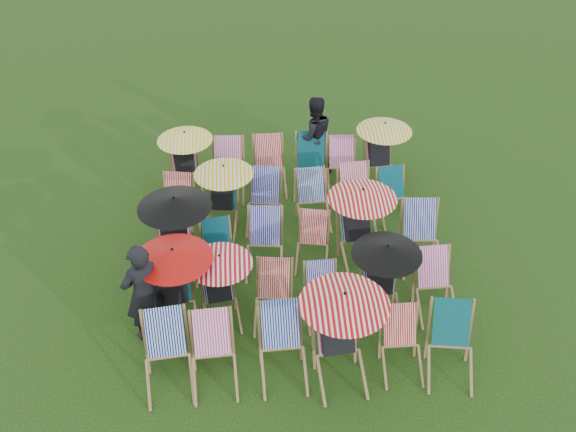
{
  "coord_description": "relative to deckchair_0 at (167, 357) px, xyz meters",
  "views": [
    {
      "loc": [
        -0.73,
        -8.02,
        7.36
      ],
      "look_at": [
        -0.09,
        0.26,
        0.9
      ],
      "focal_mm": 40.0,
      "sensor_mm": 36.0,
      "label": 1
    }
  ],
  "objects": [
    {
      "name": "deckchair_0",
      "position": [
        0.0,
        0.0,
        0.0
      ],
      "size": [
        0.76,
        0.99,
        1.01
      ],
      "rotation": [
        0.0,
        0.0,
        0.1
      ],
      "color": "#966D46",
      "rests_on": "ground"
    },
    {
      "name": "deckchair_16",
      "position": [
        3.03,
        2.39,
        0.21
      ],
      "size": [
        1.14,
        1.24,
        1.36
      ],
      "rotation": [
        0.0,
        0.0,
        0.16
      ],
      "color": "#966D46",
      "rests_on": "ground"
    },
    {
      "name": "deckchair_10",
      "position": [
        3.16,
        1.11,
        0.16
      ],
      "size": [
        1.06,
        1.1,
        1.26
      ],
      "rotation": [
        0.0,
        0.0,
        -0.0
      ],
      "color": "#966D46",
      "rests_on": "ground"
    },
    {
      "name": "deckchair_28",
      "position": [
        3.06,
        4.53,
        -0.04
      ],
      "size": [
        0.66,
        0.89,
        0.93
      ],
      "rotation": [
        0.0,
        0.0,
        -0.06
      ],
      "color": "#966D46",
      "rests_on": "ground"
    },
    {
      "name": "deckchair_6",
      "position": [
        0.04,
        1.12,
        0.22
      ],
      "size": [
        1.16,
        1.24,
        1.37
      ],
      "rotation": [
        0.0,
        0.0,
        0.12
      ],
      "color": "#966D46",
      "rests_on": "ground"
    },
    {
      "name": "deckchair_19",
      "position": [
        0.74,
        3.44,
        0.15
      ],
      "size": [
        1.05,
        1.11,
        1.24
      ],
      "rotation": [
        0.0,
        0.0,
        -0.15
      ],
      "color": "#966D46",
      "rests_on": "ground"
    },
    {
      "name": "deckchair_18",
      "position": [
        -0.1,
        3.48,
        -0.04
      ],
      "size": [
        0.74,
        0.94,
        0.93
      ],
      "rotation": [
        0.0,
        0.0,
        -0.17
      ],
      "color": "#966D46",
      "rests_on": "ground"
    },
    {
      "name": "deckchair_25",
      "position": [
        0.83,
        4.5,
        0.0
      ],
      "size": [
        0.73,
        0.97,
        1.01
      ],
      "rotation": [
        0.0,
        0.0,
        -0.06
      ],
      "color": "#966D46",
      "rests_on": "ground"
    },
    {
      "name": "deckchair_14",
      "position": [
        1.43,
        2.28,
        -0.02
      ],
      "size": [
        0.73,
        0.95,
        0.96
      ],
      "rotation": [
        0.0,
        0.0,
        -0.11
      ],
      "color": "#966D46",
      "rests_on": "ground"
    },
    {
      "name": "deckchair_23",
      "position": [
        3.87,
        3.48,
        -0.07
      ],
      "size": [
        0.66,
        0.86,
        0.88
      ],
      "rotation": [
        0.0,
        0.0,
        0.1
      ],
      "color": "#966D46",
      "rests_on": "ground"
    },
    {
      "name": "deckchair_1",
      "position": [
        0.62,
        -0.02,
        -0.02
      ],
      "size": [
        0.69,
        0.92,
        0.97
      ],
      "rotation": [
        0.0,
        0.0,
        0.05
      ],
      "color": "#966D46",
      "rests_on": "ground"
    },
    {
      "name": "deckchair_8",
      "position": [
        1.51,
        1.07,
        -0.05
      ],
      "size": [
        0.7,
        0.9,
        0.9
      ],
      "rotation": [
        0.0,
        0.0,
        -0.12
      ],
      "color": "#966D46",
      "rests_on": "ground"
    },
    {
      "name": "deckchair_17",
      "position": [
        4.04,
        2.19,
        0.01
      ],
      "size": [
        0.75,
        0.99,
        1.02
      ],
      "rotation": [
        0.0,
        0.0,
        -0.08
      ],
      "color": "#966D46",
      "rests_on": "ground"
    },
    {
      "name": "deckchair_12",
      "position": [
        -0.01,
        2.32,
        0.24
      ],
      "size": [
        1.19,
        1.26,
        1.41
      ],
      "rotation": [
        0.0,
        0.0,
        0.08
      ],
      "color": "#966D46",
      "rests_on": "ground"
    },
    {
      "name": "deckchair_13",
      "position": [
        0.67,
        2.25,
        -0.09
      ],
      "size": [
        0.66,
        0.84,
        0.84
      ],
      "rotation": [
        0.0,
        0.0,
        0.14
      ],
      "color": "#966D46",
      "rests_on": "ground"
    },
    {
      "name": "deckchair_24",
      "position": [
        0.04,
        4.63,
        0.15
      ],
      "size": [
        1.05,
        1.13,
        1.24
      ],
      "rotation": [
        0.0,
        0.0,
        0.17
      ],
      "color": "#966D46",
      "rests_on": "ground"
    },
    {
      "name": "deckchair_2",
      "position": [
        1.58,
        0.03,
        -0.0
      ],
      "size": [
        0.7,
        0.96,
        1.01
      ],
      "rotation": [
        0.0,
        0.0,
        0.04
      ],
      "color": "#966D46",
      "rests_on": "ground"
    },
    {
      "name": "person_rear",
      "position": [
        2.55,
        5.09,
        0.33
      ],
      "size": [
        0.93,
        0.8,
        1.67
      ],
      "primitive_type": "imported",
      "rotation": [
        0.0,
        0.0,
        3.37
      ],
      "color": "black",
      "rests_on": "ground"
    },
    {
      "name": "deckchair_21",
      "position": [
        2.37,
        3.46,
        -0.05
      ],
      "size": [
        0.68,
        0.89,
        0.92
      ],
      "rotation": [
        0.0,
        0.0,
        0.08
      ],
      "color": "#966D46",
      "rests_on": "ground"
    },
    {
      "name": "deckchair_4",
      "position": [
        3.25,
        0.0,
        -0.06
      ],
      "size": [
        0.58,
        0.81,
        0.88
      ],
      "rotation": [
        0.0,
        0.0,
        -0.0
      ],
      "color": "#966D46",
      "rests_on": "ground"
    },
    {
      "name": "deckchair_15",
      "position": [
        2.24,
        2.33,
        -0.08
      ],
      "size": [
        0.69,
        0.86,
        0.84
      ],
      "rotation": [
        0.0,
        0.0,
        -0.19
      ],
      "color": "#966D46",
      "rests_on": "ground"
    },
    {
      "name": "deckchair_29",
      "position": [
        3.83,
        4.64,
        0.17
      ],
      "size": [
        1.07,
        1.14,
        1.27
      ],
      "rotation": [
        0.0,
        0.0,
        0.09
      ],
      "color": "#966D46",
      "rests_on": "ground"
    },
    {
      "name": "ground",
      "position": [
        1.93,
        2.22,
        -0.5
      ],
      "size": [
        100.0,
        100.0,
        0.0
      ],
      "primitive_type": "plane",
      "color": "black",
      "rests_on": "ground"
    },
    {
      "name": "person_left",
      "position": [
        -0.37,
        0.92,
        0.35
      ],
      "size": [
        0.74,
        0.68,
        1.71
      ],
      "primitive_type": "imported",
      "rotation": [
        0.0,
        0.0,
        3.71
      ],
      "color": "black",
      "rests_on": "ground"
    },
    {
      "name": "deckchair_9",
      "position": [
        2.26,
        1.06,
        -0.09
      ],
      "size": [
        0.58,
        0.79,
        0.83
      ],
      "rotation": [
        0.0,
        0.0,
        0.04
      ],
      "color": "#966D46",
      "rests_on": "ground"
    },
    {
      "name": "deckchair_11",
      "position": [
        4.02,
        1.1,
        -0.03
      ],
      "size": [
        0.65,
        0.89,
        0.94
      ],
      "rotation": [
        0.0,
        0.0,
        0.03
      ],
      "color": "#966D46",
      "rests_on": "ground"
    },
    {
      "name": "deckchair_3",
      "position": [
        2.36,
        -0.04,
        0.26
      ],
      "size": [
        1.22,
        1.3,
        1.45
      ],
      "rotation": [
        0.0,
        0.0,
        0.11
      ],
      "color": "#966D46",
      "rests_on": "ground"
    },
    {
      "name": "deckchair_5",
      "position": [
        3.91,
        -0.11,
        -0.01
      ],
      "size": [
        0.79,
        1.0,
        0.99
      ],
      "rotation": [
        0.0,
        0.0,
        -0.16
      ],
      "color": "#966D46",
      "rests_on": "ground"
    },
    {
      "name": "deckchair_27",
      "position": [
        2.43,
        4.5,
        0.01
      ],
      "size": [
        0.77,
        1.01,
        1.03
      ],
      "rotation": [
        0.0,
        0.0,
        -0.1
      ],
      "color": "#966D46",
      "rests_on": "ground"
    },
    {
      "name": "deckchair_7",
      "position": [
        0.71,
        1.17,
        0.11
      ],
      "size": [
        0.99,
        1.07,
        1.17
      ],
      "rotation": [
        0.0,
        0.0,
        0.17
      ],
      "color": "#966D46",
      "rests_on": "ground"
    },
    {
      "name": "deckchair_20",
      "position": [
        1.48,
        3.46,
        -0.02
      ],
      "size": [
        0.77,
        0.98,
        0.97
      ],
      "rotation": [
        0.0,
        0.0,
        -0.15
      ],
      "color": "#966D46",
      "rests_on": "ground"
    },
    {
      "name": "deckchair_22",
      "position": [
        3.16,
        3.45,
        -0.01
      ],
      "size": [
        0.71,
        0.94,
        0.98
      ],
      "rotation": [
        0.0,
        0.0,
        0.06
      ],
      "color": "#966D46",
      "rests_on": "ground"
    },
    {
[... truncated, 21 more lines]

